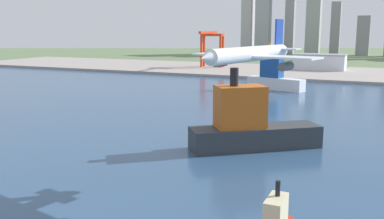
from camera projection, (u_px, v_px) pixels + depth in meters
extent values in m
plane|color=#5E744E|center=(279.00, 104.00, 264.23)|extent=(2400.00, 2400.00, 0.00)
cube|color=#2D4C70|center=(250.00, 123.00, 210.40)|extent=(840.00, 360.00, 0.15)
cube|color=#9F948E|center=(322.00, 73.00, 434.44)|extent=(840.00, 140.00, 2.50)
cylinder|color=white|center=(250.00, 54.00, 117.93)|extent=(12.55, 38.15, 4.16)
cone|color=white|center=(207.00, 58.00, 101.63)|extent=(4.87, 5.34, 3.95)
cube|color=white|center=(254.00, 56.00, 119.54)|extent=(37.55, 16.33, 0.50)
cube|color=#193899|center=(279.00, 36.00, 130.57)|extent=(1.51, 4.58, 9.98)
cube|color=white|center=(278.00, 49.00, 131.27)|extent=(13.78, 7.03, 0.36)
cylinder|color=#4C4F54|center=(286.00, 66.00, 113.01)|extent=(3.42, 5.72, 2.29)
cylinder|color=#4C4F54|center=(220.00, 63.00, 125.12)|extent=(3.42, 5.72, 2.29)
cube|color=white|center=(275.00, 84.00, 325.27)|extent=(45.58, 22.66, 8.83)
cube|color=#19478C|center=(272.00, 65.00, 325.00)|extent=(17.81, 12.63, 18.67)
cylinder|color=yellow|center=(270.00, 48.00, 324.08)|extent=(2.34, 2.34, 7.07)
cube|color=#2D3338|center=(255.00, 137.00, 166.27)|extent=(47.79, 40.87, 8.46)
cube|color=#BF5919|center=(240.00, 107.00, 162.57)|extent=(21.04, 19.73, 15.84)
cylinder|color=black|center=(234.00, 77.00, 159.92)|extent=(3.16, 3.16, 6.77)
cube|color=beige|center=(276.00, 213.00, 90.02)|extent=(3.61, 8.08, 6.86)
cylinder|color=black|center=(278.00, 188.00, 90.09)|extent=(1.02, 1.02, 3.29)
cube|color=red|center=(201.00, 52.00, 487.07)|extent=(2.20, 2.20, 34.28)
cube|color=red|center=(220.00, 52.00, 477.94)|extent=(2.20, 2.20, 34.28)
cube|color=red|center=(204.00, 51.00, 494.25)|extent=(2.20, 2.20, 34.28)
cube|color=red|center=(223.00, 52.00, 485.12)|extent=(2.20, 2.20, 34.28)
cube|color=red|center=(212.00, 35.00, 482.66)|extent=(25.14, 10.00, 2.80)
cube|color=red|center=(208.00, 32.00, 471.45)|extent=(2.60, 47.71, 2.60)
cube|color=silver|center=(320.00, 62.00, 458.06)|extent=(51.74, 28.23, 15.03)
cube|color=gray|center=(320.00, 55.00, 456.55)|extent=(52.77, 28.80, 1.20)
cube|color=#ABA9AE|center=(248.00, 18.00, 781.63)|extent=(18.97, 25.28, 125.93)
cube|color=#9999A4|center=(263.00, 18.00, 761.42)|extent=(24.35, 22.07, 126.80)
cube|color=gray|center=(290.00, 18.00, 771.33)|extent=(15.84, 16.90, 127.27)
cube|color=#9AA09C|center=(314.00, 13.00, 753.07)|extent=(23.85, 21.90, 142.50)
cube|color=gray|center=(336.00, 29.00, 739.39)|extent=(15.45, 17.09, 89.49)
cube|color=gray|center=(363.00, 36.00, 728.13)|extent=(20.53, 20.98, 66.05)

